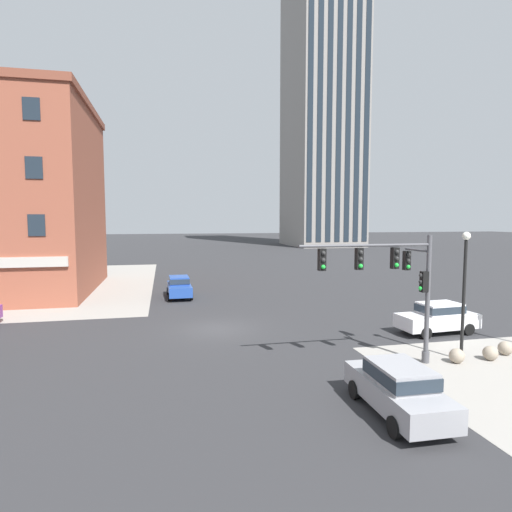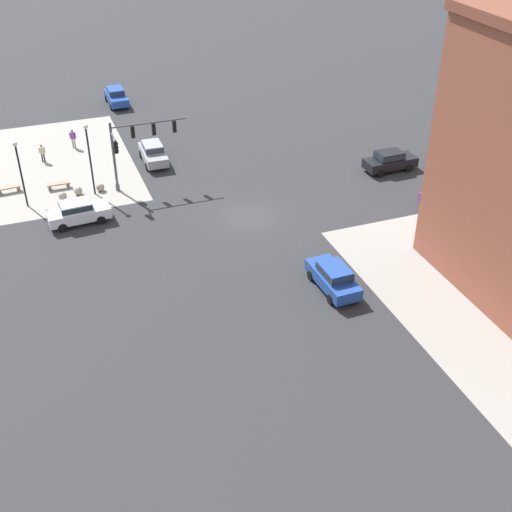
% 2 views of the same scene
% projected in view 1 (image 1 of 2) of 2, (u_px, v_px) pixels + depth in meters
% --- Properties ---
extents(ground_plane, '(320.00, 320.00, 0.00)m').
position_uv_depth(ground_plane, '(217.00, 329.00, 24.15)').
color(ground_plane, '#2D2D30').
extents(traffic_signal_main, '(6.01, 2.09, 5.60)m').
position_uv_depth(traffic_signal_main, '(397.00, 277.00, 18.04)').
color(traffic_signal_main, '#4C4C51').
rests_on(traffic_signal_main, ground).
extents(bollard_sphere_curb_a, '(0.65, 0.65, 0.65)m').
position_uv_depth(bollard_sphere_curb_a, '(457.00, 356.00, 18.39)').
color(bollard_sphere_curb_a, gray).
rests_on(bollard_sphere_curb_a, ground).
extents(bollard_sphere_curb_b, '(0.65, 0.65, 0.65)m').
position_uv_depth(bollard_sphere_curb_b, '(490.00, 353.00, 18.76)').
color(bollard_sphere_curb_b, gray).
rests_on(bollard_sphere_curb_b, ground).
extents(bollard_sphere_curb_c, '(0.65, 0.65, 0.65)m').
position_uv_depth(bollard_sphere_curb_c, '(505.00, 348.00, 19.49)').
color(bollard_sphere_curb_c, gray).
rests_on(bollard_sphere_curb_c, ground).
extents(street_lamp_corner_near, '(0.36, 0.36, 5.72)m').
position_uv_depth(street_lamp_corner_near, '(464.00, 281.00, 18.54)').
color(street_lamp_corner_near, black).
rests_on(street_lamp_corner_near, ground).
extents(car_main_southbound_near, '(4.50, 2.11, 1.68)m').
position_uv_depth(car_main_southbound_near, '(438.00, 317.00, 23.20)').
color(car_main_southbound_near, silver).
rests_on(car_main_southbound_near, ground).
extents(car_cross_eastbound, '(1.96, 4.44, 1.68)m').
position_uv_depth(car_cross_eastbound, '(398.00, 387.00, 13.48)').
color(car_cross_eastbound, '#99999E').
rests_on(car_cross_eastbound, ground).
extents(car_parked_curb, '(1.98, 4.44, 1.68)m').
position_uv_depth(car_parked_curb, '(179.00, 286.00, 33.81)').
color(car_parked_curb, '#23479E').
rests_on(car_parked_curb, ground).
extents(residential_tower_skyline_right, '(15.21, 19.98, 69.05)m').
position_uv_depth(residential_tower_skyline_right, '(322.00, 97.00, 97.86)').
color(residential_tower_skyline_right, gray).
rests_on(residential_tower_skyline_right, ground).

